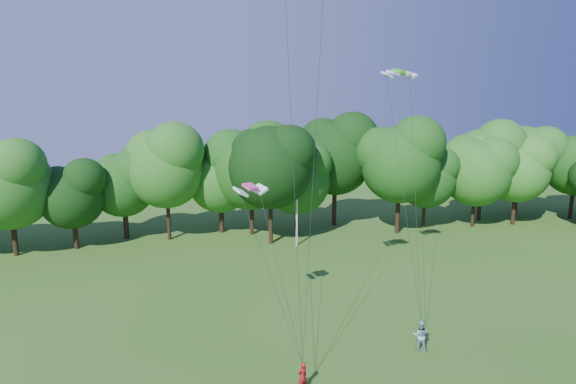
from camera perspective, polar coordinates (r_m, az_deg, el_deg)
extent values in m
cylinder|color=silver|center=(46.04, 1.14, -1.75)|extent=(0.21, 0.21, 8.49)
cube|color=silver|center=(45.30, 1.16, 3.23)|extent=(1.69, 0.37, 0.08)
imported|color=maroon|center=(24.98, 1.84, -22.37)|extent=(0.69, 0.59, 1.59)
imported|color=#90ADC8|center=(29.32, 16.45, -17.05)|extent=(1.15, 1.07, 1.89)
cube|color=#32D01F|center=(33.65, 13.88, 14.73)|extent=(2.60, 1.50, 0.39)
cube|color=#D43A8A|center=(27.65, -4.82, 0.69)|extent=(2.27, 1.73, 0.35)
cylinder|color=#311E13|center=(47.17, -2.20, -3.80)|extent=(0.48, 0.48, 4.71)
ellipsoid|color=black|center=(45.95, -2.26, 3.70)|extent=(9.43, 9.43, 10.28)
cylinder|color=#392616|center=(61.02, 26.75, -1.90)|extent=(0.48, 0.48, 3.95)
ellipsoid|color=#2D681F|center=(60.16, 27.19, 2.93)|extent=(7.90, 7.90, 8.62)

